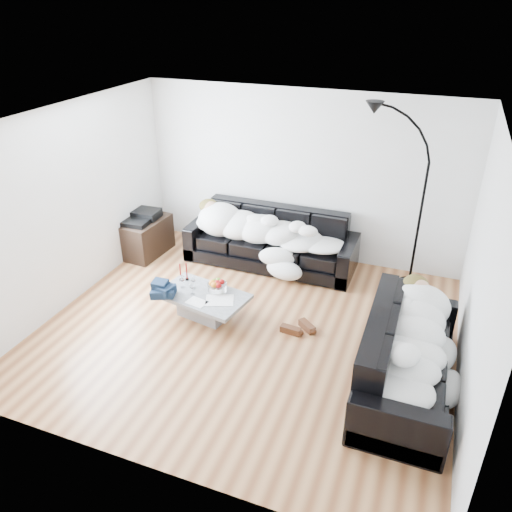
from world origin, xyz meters
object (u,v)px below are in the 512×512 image
(av_cabinet, at_px, (144,236))
(sofa_back, at_px, (271,239))
(sleeper_back, at_px, (270,227))
(wine_glass_b, at_px, (183,282))
(fruit_bowl, at_px, (217,285))
(wine_glass_a, at_px, (194,282))
(candle_left, at_px, (180,272))
(floor_lamp, at_px, (421,213))
(sofa_right, at_px, (409,354))
(wine_glass_c, at_px, (192,289))
(candle_right, at_px, (187,272))
(stereo, at_px, (142,216))
(shoes, at_px, (298,328))
(coffee_table, at_px, (204,305))
(sleeper_right, at_px, (412,338))

(av_cabinet, bearing_deg, sofa_back, 15.24)
(sleeper_back, height_order, wine_glass_b, sleeper_back)
(sofa_back, xyz_separation_m, sleeper_back, (0.00, -0.05, 0.21))
(fruit_bowl, xyz_separation_m, wine_glass_a, (-0.31, -0.06, 0.01))
(fruit_bowl, height_order, candle_left, candle_left)
(floor_lamp, bearing_deg, sofa_right, -64.99)
(wine_glass_c, relative_size, candle_left, 0.68)
(sofa_back, distance_m, fruit_bowl, 1.52)
(wine_glass_c, relative_size, floor_lamp, 0.08)
(sofa_right, relative_size, candle_right, 8.34)
(wine_glass_a, xyz_separation_m, stereo, (-1.50, 1.18, 0.23))
(wine_glass_b, bearing_deg, fruit_bowl, 13.06)
(wine_glass_b, height_order, candle_right, candle_right)
(wine_glass_a, height_order, shoes, wine_glass_a)
(candle_left, bearing_deg, coffee_table, -25.63)
(wine_glass_c, bearing_deg, av_cabinet, 139.50)
(sleeper_back, height_order, fruit_bowl, sleeper_back)
(candle_left, xyz_separation_m, shoes, (1.70, -0.10, -0.41))
(wine_glass_b, bearing_deg, candle_left, 126.28)
(fruit_bowl, distance_m, wine_glass_a, 0.32)
(av_cabinet, height_order, floor_lamp, floor_lamp)
(wine_glass_c, distance_m, av_cabinet, 2.06)
(sleeper_right, height_order, wine_glass_a, sleeper_right)
(sleeper_back, relative_size, wine_glass_b, 12.33)
(sofa_back, height_order, stereo, sofa_back)
(sleeper_back, bearing_deg, candle_right, -117.20)
(sleeper_right, bearing_deg, sleeper_back, 48.12)
(sleeper_back, relative_size, wine_glass_a, 12.86)
(sleeper_right, distance_m, floor_lamp, 2.27)
(sofa_right, bearing_deg, av_cabinet, 68.45)
(wine_glass_b, xyz_separation_m, av_cabinet, (-1.36, 1.22, -0.13))
(coffee_table, bearing_deg, sofa_back, 78.42)
(sleeper_back, xyz_separation_m, shoes, (0.92, -1.50, -0.59))
(sleeper_right, bearing_deg, candle_left, 78.32)
(sofa_right, relative_size, coffee_table, 1.86)
(shoes, bearing_deg, candle_right, -168.36)
(fruit_bowl, bearing_deg, sleeper_right, -13.09)
(sleeper_back, xyz_separation_m, stereo, (-2.03, -0.34, 0.01))
(wine_glass_b, bearing_deg, stereo, 138.08)
(sofa_back, xyz_separation_m, candle_left, (-0.78, -1.45, 0.03))
(wine_glass_b, bearing_deg, wine_glass_a, 16.98)
(coffee_table, relative_size, wine_glass_a, 6.63)
(coffee_table, distance_m, wine_glass_a, 0.32)
(sofa_back, relative_size, av_cabinet, 3.06)
(coffee_table, xyz_separation_m, shoes, (1.26, 0.11, -0.12))
(coffee_table, bearing_deg, stereo, 142.86)
(sleeper_back, height_order, wine_glass_c, sleeper_back)
(shoes, bearing_deg, candle_left, -166.86)
(av_cabinet, bearing_deg, wine_glass_c, -36.12)
(sofa_right, distance_m, fruit_bowl, 2.54)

